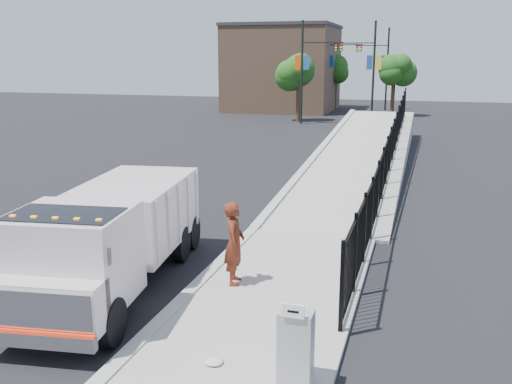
# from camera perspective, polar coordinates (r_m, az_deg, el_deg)

# --- Properties ---
(ground) EXTENTS (120.00, 120.00, 0.00)m
(ground) POSITION_cam_1_polar(r_m,az_deg,el_deg) (14.16, -4.91, -8.69)
(ground) COLOR black
(ground) RESTS_ON ground
(sidewalk) EXTENTS (3.55, 12.00, 0.12)m
(sidewalk) POSITION_cam_1_polar(r_m,az_deg,el_deg) (11.83, 0.40, -12.96)
(sidewalk) COLOR #9E998E
(sidewalk) RESTS_ON ground
(curb) EXTENTS (0.30, 12.00, 0.16)m
(curb) POSITION_cam_1_polar(r_m,az_deg,el_deg) (12.44, -8.33, -11.63)
(curb) COLOR #ADAAA3
(curb) RESTS_ON ground
(ramp) EXTENTS (3.95, 24.06, 3.19)m
(ramp) POSITION_cam_1_polar(r_m,az_deg,el_deg) (28.81, 10.79, 2.59)
(ramp) COLOR #9E998E
(ramp) RESTS_ON ground
(iron_fence) EXTENTS (0.10, 28.00, 1.80)m
(iron_fence) POSITION_cam_1_polar(r_m,az_deg,el_deg) (24.62, 13.20, 2.76)
(iron_fence) COLOR black
(iron_fence) RESTS_ON ground
(truck) EXTENTS (3.18, 7.39, 2.45)m
(truck) POSITION_cam_1_polar(r_m,az_deg,el_deg) (13.43, -14.34, -4.07)
(truck) COLOR black
(truck) RESTS_ON ground
(worker) EXTENTS (0.60, 0.79, 1.96)m
(worker) POSITION_cam_1_polar(r_m,az_deg,el_deg) (13.26, -2.18, -5.13)
(worker) COLOR #602413
(worker) RESTS_ON sidewalk
(utility_cabinet) EXTENTS (0.55, 0.40, 1.25)m
(utility_cabinet) POSITION_cam_1_polar(r_m,az_deg,el_deg) (9.55, 3.99, -15.25)
(utility_cabinet) COLOR gray
(utility_cabinet) RESTS_ON sidewalk
(arrow_sign) EXTENTS (0.35, 0.04, 0.22)m
(arrow_sign) POSITION_cam_1_polar(r_m,az_deg,el_deg) (9.02, 3.75, -11.81)
(arrow_sign) COLOR white
(arrow_sign) RESTS_ON utility_cabinet
(debris) EXTENTS (0.33, 0.33, 0.08)m
(debris) POSITION_cam_1_polar(r_m,az_deg,el_deg) (10.35, -4.24, -16.53)
(debris) COLOR silver
(debris) RESTS_ON sidewalk
(light_pole_0) EXTENTS (3.77, 0.22, 8.00)m
(light_pole_0) POSITION_cam_1_polar(r_m,az_deg,el_deg) (45.85, 5.00, 12.23)
(light_pole_0) COLOR black
(light_pole_0) RESTS_ON ground
(light_pole_1) EXTENTS (3.78, 0.22, 8.00)m
(light_pole_1) POSITION_cam_1_polar(r_m,az_deg,el_deg) (47.33, 11.31, 12.07)
(light_pole_1) COLOR black
(light_pole_1) RESTS_ON ground
(light_pole_2) EXTENTS (3.77, 0.22, 8.00)m
(light_pole_2) POSITION_cam_1_polar(r_m,az_deg,el_deg) (54.80, 7.45, 12.37)
(light_pole_2) COLOR black
(light_pole_2) RESTS_ON ground
(light_pole_3) EXTENTS (3.78, 0.22, 8.00)m
(light_pole_3) POSITION_cam_1_polar(r_m,az_deg,el_deg) (58.99, 12.69, 12.23)
(light_pole_3) COLOR black
(light_pole_3) RESTS_ON ground
(tree_0) EXTENTS (2.70, 2.70, 5.35)m
(tree_0) POSITION_cam_1_polar(r_m,az_deg,el_deg) (47.39, 4.29, 11.78)
(tree_0) COLOR #382314
(tree_0) RESTS_ON ground
(tree_1) EXTENTS (2.22, 2.22, 5.11)m
(tree_1) POSITION_cam_1_polar(r_m,az_deg,el_deg) (53.04, 13.65, 11.59)
(tree_1) COLOR #382314
(tree_1) RESTS_ON ground
(tree_2) EXTENTS (2.46, 2.46, 5.23)m
(tree_2) POSITION_cam_1_polar(r_m,az_deg,el_deg) (58.93, 7.97, 12.01)
(tree_2) COLOR #382314
(tree_2) RESTS_ON ground
(building) EXTENTS (10.00, 10.00, 8.00)m
(building) POSITION_cam_1_polar(r_m,az_deg,el_deg) (57.88, 2.71, 12.16)
(building) COLOR #8C664C
(building) RESTS_ON ground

